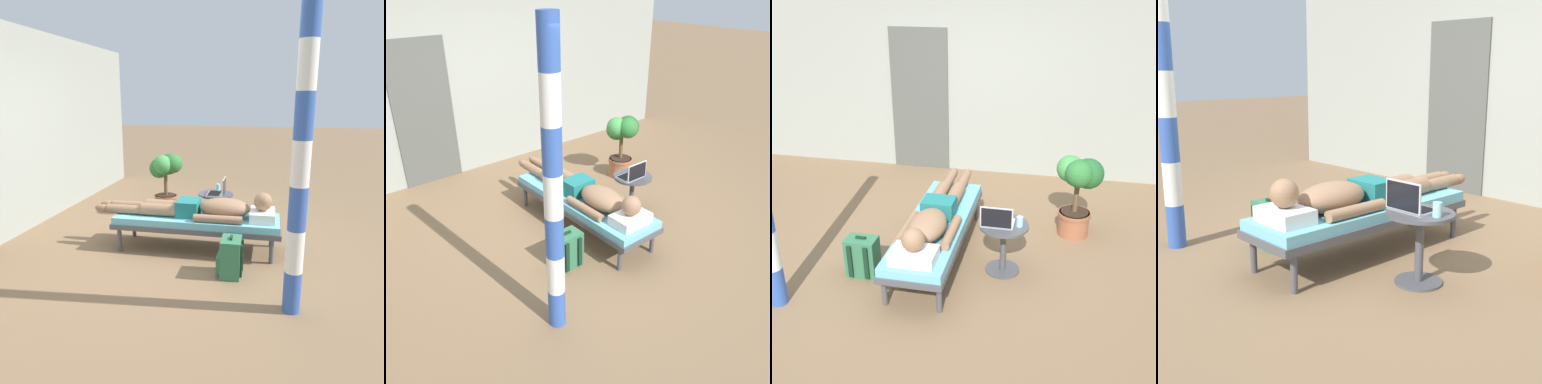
{
  "view_description": "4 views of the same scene",
  "coord_description": "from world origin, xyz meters",
  "views": [
    {
      "loc": [
        -4.24,
        -0.89,
        1.79
      ],
      "look_at": [
        0.18,
        0.0,
        0.66
      ],
      "focal_mm": 35.42,
      "sensor_mm": 36.0,
      "label": 1
    },
    {
      "loc": [
        -2.8,
        -3.36,
        2.77
      ],
      "look_at": [
        -0.13,
        -0.14,
        0.54
      ],
      "focal_mm": 38.66,
      "sensor_mm": 36.0,
      "label": 2
    },
    {
      "loc": [
        1.16,
        -4.25,
        2.73
      ],
      "look_at": [
        0.24,
        0.11,
        0.67
      ],
      "focal_mm": 44.82,
      "sensor_mm": 36.0,
      "label": 3
    },
    {
      "loc": [
        2.91,
        -2.91,
        1.49
      ],
      "look_at": [
        -0.08,
        -0.16,
        0.52
      ],
      "focal_mm": 48.5,
      "sensor_mm": 36.0,
      "label": 4
    }
  ],
  "objects": [
    {
      "name": "house_door_panel",
      "position": [
        -0.88,
        2.32,
        1.02
      ],
      "size": [
        0.84,
        0.03,
        2.04
      ],
      "primitive_type": "cube",
      "color": "#545651",
      "rests_on": "ground"
    },
    {
      "name": "backpack",
      "position": [
        -0.63,
        -0.56,
        0.2
      ],
      "size": [
        0.3,
        0.26,
        0.42
      ],
      "color": "#33724C",
      "rests_on": "ground"
    },
    {
      "name": "ground_plane",
      "position": [
        0.0,
        0.0,
        0.0
      ],
      "size": [
        40.0,
        40.0,
        0.0
      ],
      "primitive_type": "plane",
      "color": "#846647"
    },
    {
      "name": "lounge_chair",
      "position": [
        -0.01,
        -0.09,
        0.35
      ],
      "size": [
        0.6,
        1.97,
        0.42
      ],
      "color": "#4C4C51",
      "rests_on": "ground"
    },
    {
      "name": "house_wall_back",
      "position": [
        -0.01,
        2.43,
        1.35
      ],
      "size": [
        7.6,
        0.2,
        2.7
      ],
      "primitive_type": "cube",
      "color": "#999E93",
      "rests_on": "ground"
    },
    {
      "name": "porch_post",
      "position": [
        -1.2,
        -1.15,
        1.29
      ],
      "size": [
        0.15,
        0.15,
        2.57
      ],
      "color": "#3359B2",
      "rests_on": "ground"
    },
    {
      "name": "potted_plant",
      "position": [
        1.39,
        0.67,
        0.61
      ],
      "size": [
        0.51,
        0.52,
        0.94
      ],
      "color": "#9E5B3D",
      "rests_on": "ground"
    },
    {
      "name": "person_reclining",
      "position": [
        -0.01,
        -0.18,
        0.52
      ],
      "size": [
        0.53,
        2.17,
        0.32
      ],
      "color": "white",
      "rests_on": "lounge_chair"
    },
    {
      "name": "laptop",
      "position": [
        0.64,
        -0.27,
        0.58
      ],
      "size": [
        0.31,
        0.24,
        0.23
      ],
      "color": "silver",
      "rests_on": "side_table"
    },
    {
      "name": "drink_glass",
      "position": [
        0.85,
        -0.23,
        0.57
      ],
      "size": [
        0.06,
        0.06,
        0.1
      ],
      "primitive_type": "cylinder",
      "color": "#99D8E5",
      "rests_on": "side_table"
    },
    {
      "name": "side_table",
      "position": [
        0.7,
        -0.22,
        0.36
      ],
      "size": [
        0.48,
        0.48,
        0.52
      ],
      "color": "#4C4C51",
      "rests_on": "ground"
    }
  ]
}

